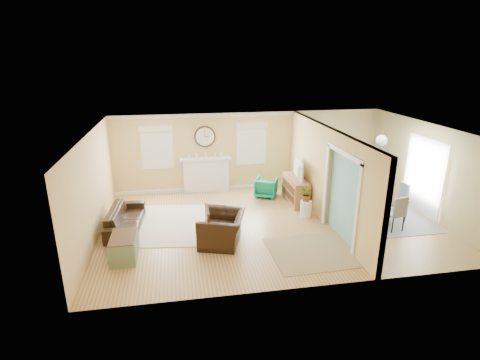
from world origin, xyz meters
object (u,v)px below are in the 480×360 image
green_chair (266,187)px  credenza (295,190)px  sofa (125,218)px  eames_chair (222,229)px  dining_table (374,203)px

green_chair → credenza: bearing=164.2°
sofa → eames_chair: size_ratio=1.68×
eames_chair → credenza: 3.42m
sofa → eames_chair: bearing=-113.5°
green_chair → credenza: credenza is taller
dining_table → sofa: bearing=76.7°
eames_chair → green_chair: (1.80, 2.91, -0.07)m
sofa → dining_table: size_ratio=1.10×
sofa → credenza: size_ratio=1.42×
sofa → eames_chair: (2.42, -1.24, 0.09)m
eames_chair → green_chair: size_ratio=1.74×
credenza → sofa: bearing=-168.5°
sofa → eames_chair: eames_chair is taller
eames_chair → green_chair: bearing=165.7°
dining_table → eames_chair: bearing=91.2°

